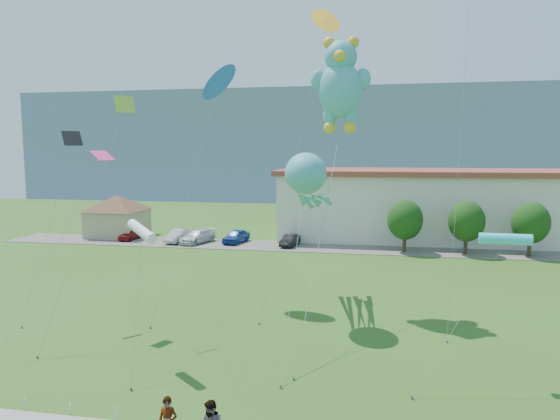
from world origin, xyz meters
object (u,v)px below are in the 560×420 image
Objects in this scene: pavilion at (117,212)px; parked_car_black at (290,240)px; parked_car_silver at (178,236)px; teddy_bear_kite at (340,83)px; warehouse at (541,205)px; parked_car_blue at (236,236)px; parked_car_red at (130,234)px; parked_car_white at (197,236)px; octopus_kite at (308,184)px.

pavilion is 22.21m from parked_car_black.
teddy_bear_kite is at bearing -39.27° from parked_car_silver.
pavilion reaches higher than parked_car_silver.
parked_car_blue is (-34.44, -8.04, -3.32)m from warehouse.
parked_car_red is 35.40m from teddy_bear_kite.
pavilion is at bearing 167.97° from parked_car_silver.
teddy_bear_kite is (6.45, -19.29, 14.15)m from parked_car_black.
parked_car_white is 4.38m from parked_car_blue.
parked_car_blue is at bearing 2.84° from parked_car_red.
parked_car_black is (19.14, -0.66, -0.01)m from parked_car_red.
parked_car_red is at bearing -170.06° from warehouse.
warehouse reaches higher than parked_car_silver.
parked_car_silver is 6.68m from parked_car_blue.
teddy_bear_kite is at bearing -62.64° from parked_car_black.
parked_car_white is (2.34, -0.05, 0.01)m from parked_car_silver.
pavilion is 2.11× the size of parked_car_blue.
octopus_kite is 7.33m from teddy_bear_kite.
parked_car_black is at bearing 18.92° from parked_car_white.
pavilion is 37.91m from teddy_bear_kite.
parked_car_silver is at bearing -162.17° from parked_car_white.
octopus_kite reaches higher than parked_car_blue.
octopus_kite is at bearing -45.83° from parked_car_silver.
warehouse is 13.99× the size of parked_car_blue.
parked_car_silver is 2.34m from parked_car_white.
parked_car_red reaches higher than parked_car_black.
parked_car_blue is at bearing 30.48° from parked_car_white.
parked_car_red is at bearing 142.06° from teddy_bear_kite.
warehouse is at bearing 32.07° from parked_car_white.
teddy_bear_kite reaches higher than pavilion.
warehouse reaches higher than parked_car_white.
parked_car_silver reaches higher than parked_car_red.
parked_car_blue is at bearing -166.86° from warehouse.
parked_car_black is at bearing -0.22° from parked_car_red.
teddy_bear_kite reaches higher than parked_car_silver.
parked_car_white reaches higher than parked_car_silver.
warehouse reaches higher than parked_car_red.
warehouse is at bearing 25.39° from parked_car_blue.
parked_car_blue is at bearing 122.34° from teddy_bear_kite.
parked_car_black is 0.21× the size of teddy_bear_kite.
teddy_bear_kite reaches higher than parked_car_white.
warehouse is 42.15m from parked_car_silver.
warehouse is 48.10m from parked_car_red.
parked_car_black is at bearing 4.16° from parked_car_blue.
parked_car_white is at bearing 4.38° from parked_car_silver.
pavilion is at bearing 141.88° from teddy_bear_kite.
teddy_bear_kite is (28.34, -22.24, 11.81)m from pavilion.
parked_car_blue is (15.56, -2.04, -2.22)m from pavilion.
pavilion is 9.63m from parked_car_silver.
parked_car_red is (2.75, -2.28, -2.33)m from pavilion.
parked_car_white is 29.38m from teddy_bear_kite.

